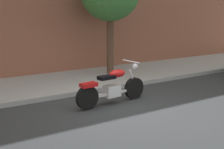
{
  "coord_description": "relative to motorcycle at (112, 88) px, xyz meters",
  "views": [
    {
      "loc": [
        -4.33,
        -6.34,
        2.5
      ],
      "look_at": [
        -0.06,
        0.34,
        0.82
      ],
      "focal_mm": 48.21,
      "sensor_mm": 36.0,
      "label": 1
    }
  ],
  "objects": [
    {
      "name": "motorcycle",
      "position": [
        0.0,
        0.0,
        0.0
      ],
      "size": [
        2.24,
        0.7,
        1.12
      ],
      "color": "black",
      "rests_on": "ground"
    },
    {
      "name": "sidewalk",
      "position": [
        0.06,
        2.74,
        -0.38
      ],
      "size": [
        24.49,
        3.08,
        0.14
      ],
      "primitive_type": "cube",
      "color": "#9B9B9B",
      "rests_on": "ground"
    },
    {
      "name": "ground_plane",
      "position": [
        0.06,
        -0.35,
        -0.45
      ],
      "size": [
        60.0,
        60.0,
        0.0
      ],
      "primitive_type": "plane",
      "color": "#303335"
    }
  ]
}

